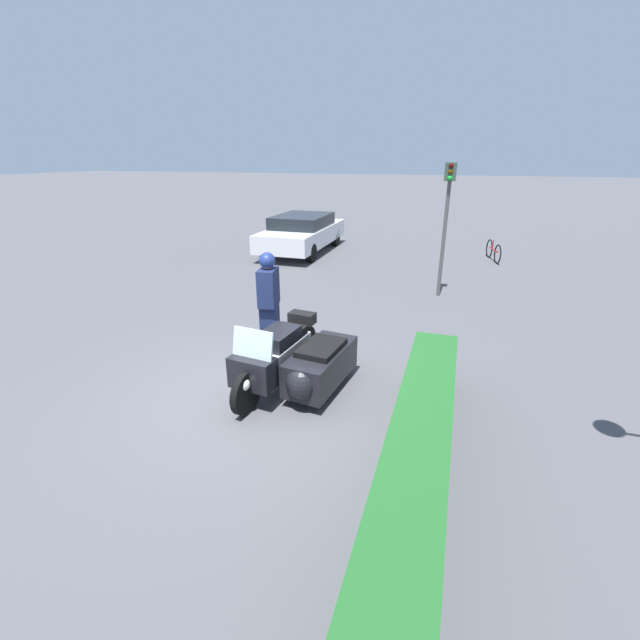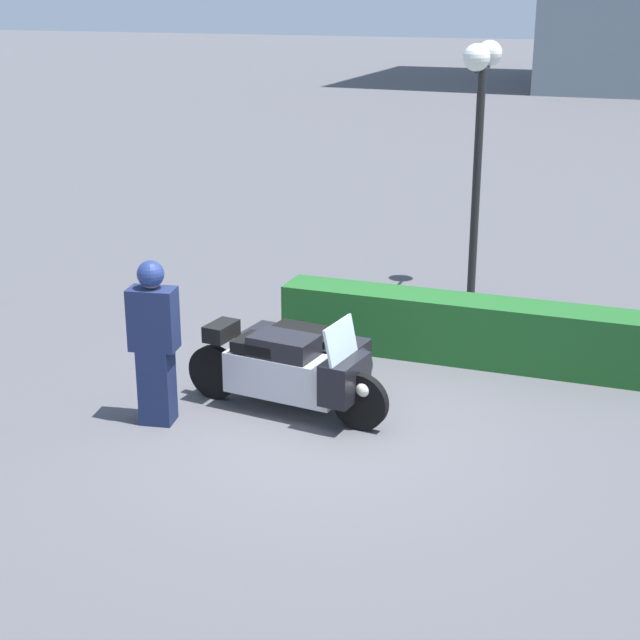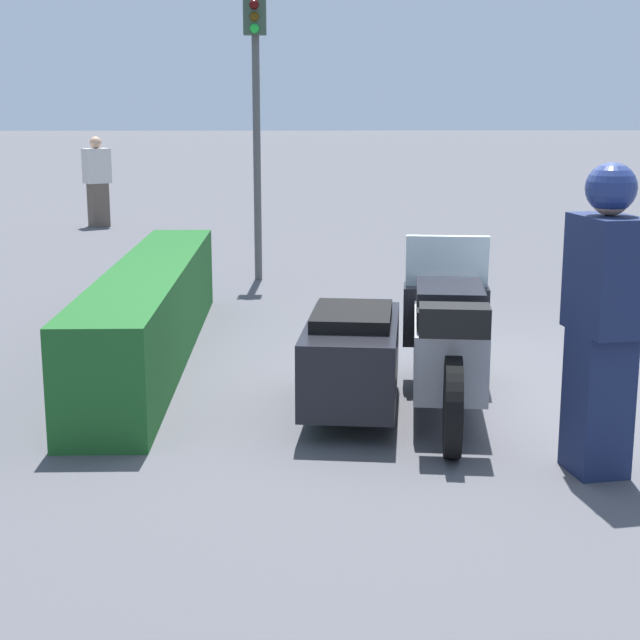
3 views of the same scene
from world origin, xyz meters
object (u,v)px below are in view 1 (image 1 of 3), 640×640
police_motorcycle (297,362)px  parked_car_background (302,232)px  traffic_light_far (447,211)px  hedge_bush_curbside (418,452)px  bicycle_parked (493,251)px  officer_rider (269,299)px

police_motorcycle → parked_car_background: (-9.35, -3.36, 0.26)m
police_motorcycle → traffic_light_far: (-5.42, 1.72, 1.64)m
hedge_bush_curbside → bicycle_parked: hedge_bush_curbside is taller
hedge_bush_curbside → parked_car_background: bearing=-154.0°
officer_rider → police_motorcycle: bearing=119.0°
hedge_bush_curbside → officer_rider: bearing=-132.8°
bicycle_parked → officer_rider: bearing=-39.2°
officer_rider → parked_car_background: (-8.09, -2.35, -0.22)m
hedge_bush_curbside → bicycle_parked: 11.58m
bicycle_parked → police_motorcycle: bearing=-31.3°
police_motorcycle → hedge_bush_curbside: size_ratio=0.51×
officer_rider → traffic_light_far: (-4.17, 2.73, 1.16)m
police_motorcycle → bicycle_parked: police_motorcycle is taller
police_motorcycle → officer_rider: size_ratio=1.36×
officer_rider → traffic_light_far: bearing=-133.0°
officer_rider → hedge_bush_curbside: (2.71, 2.93, -0.54)m
hedge_bush_curbside → bicycle_parked: size_ratio=3.09×
traffic_light_far → bicycle_parked: (-4.63, 1.50, -1.79)m
traffic_light_far → officer_rider: bearing=-33.2°
traffic_light_far → parked_car_background: size_ratio=0.67×
police_motorcycle → hedge_bush_curbside: bearing=59.6°
officer_rider → bicycle_parked: size_ratio=1.16×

